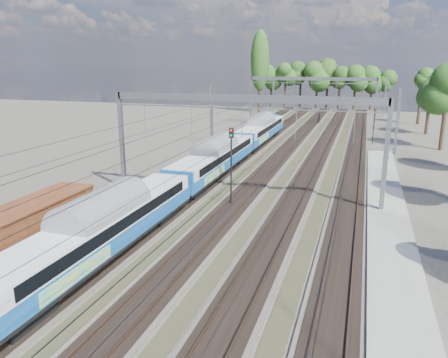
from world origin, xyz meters
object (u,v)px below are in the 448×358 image
(worker, at_px, (319,119))
(signal_near, at_px, (231,157))
(freight_boxcar, at_px, (11,235))
(emu_train, at_px, (214,155))
(signal_far, at_px, (374,122))

(worker, bearing_deg, signal_near, 164.18)
(freight_boxcar, relative_size, worker, 6.34)
(emu_train, relative_size, worker, 30.75)
(emu_train, relative_size, signal_near, 9.51)
(emu_train, height_order, signal_far, signal_far)
(emu_train, relative_size, freight_boxcar, 4.85)
(worker, xyz_separation_m, signal_far, (9.74, -20.03, 2.32))
(freight_boxcar, xyz_separation_m, signal_far, (20.12, 48.17, 1.32))
(emu_train, xyz_separation_m, freight_boxcar, (-4.50, -22.56, -0.51))
(freight_boxcar, height_order, signal_far, signal_far)
(worker, distance_m, signal_near, 53.57)
(emu_train, height_order, freight_boxcar, emu_train)
(freight_boxcar, distance_m, worker, 68.99)
(emu_train, distance_m, signal_near, 8.99)
(freight_boxcar, distance_m, signal_near, 17.23)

